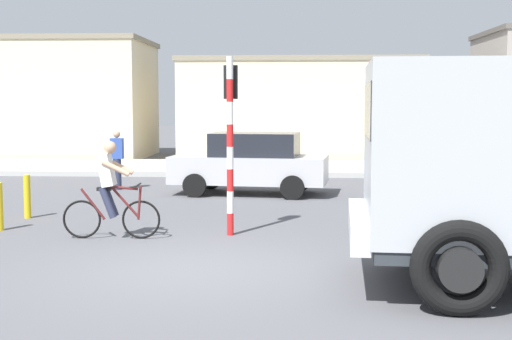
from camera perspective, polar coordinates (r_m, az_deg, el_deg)
ground_plane at (r=10.24m, az=-5.40°, el=-8.04°), size 120.00×120.00×0.00m
sidewalk_far at (r=24.86m, az=-0.44°, el=0.20°), size 80.00×5.00×0.16m
cyclist at (r=12.58m, az=-11.73°, el=-1.59°), size 1.73×0.50×1.72m
traffic_light_pole at (r=12.63m, az=-2.09°, el=4.03°), size 0.24×0.43×3.20m
car_red_near at (r=18.28m, az=-0.42°, el=0.58°), size 4.18×2.25×1.60m
pedestrian_near_kerb at (r=19.59m, az=-11.19°, el=0.89°), size 0.34×0.22×1.62m
bollard_far at (r=15.28m, az=-18.04°, el=-2.06°), size 0.14×0.14×0.90m
building_corner_left at (r=32.20m, az=-17.40°, el=5.54°), size 9.92×5.59×5.06m
building_mid_block at (r=30.18m, az=3.49°, el=4.99°), size 9.97×5.26×4.21m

